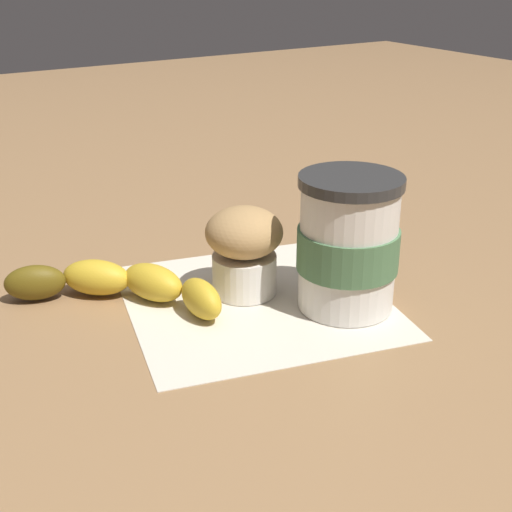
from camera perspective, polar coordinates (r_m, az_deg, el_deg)
name	(u,v)px	position (r m, az deg, el deg)	size (l,w,h in m)	color
ground_plane	(256,301)	(0.70, 0.00, -3.65)	(3.00, 3.00, 0.00)	#936D47
paper_napkin	(256,301)	(0.70, 0.00, -3.59)	(0.25, 0.25, 0.00)	beige
coffee_cup	(348,244)	(0.67, 7.37, 0.96)	(0.10, 0.10, 0.13)	silver
muffin	(240,249)	(0.69, -1.28, 0.60)	(0.08, 0.08, 0.09)	white
banana	(121,284)	(0.70, -10.74, -2.21)	(0.17, 0.17, 0.04)	gold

